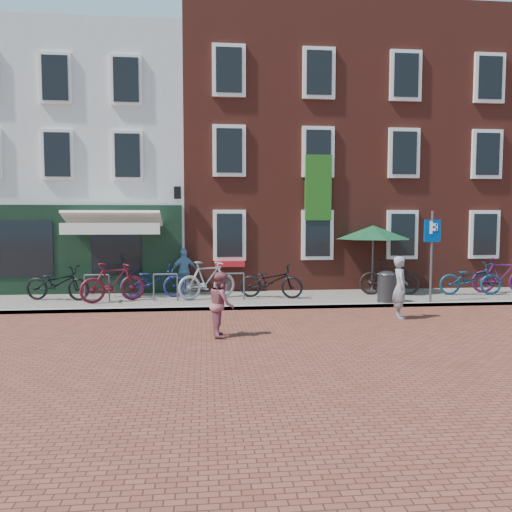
{
  "coord_description": "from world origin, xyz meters",
  "views": [
    {
      "loc": [
        -0.32,
        -13.97,
        2.56
      ],
      "look_at": [
        1.21,
        1.13,
        1.43
      ],
      "focal_mm": 35.45,
      "sensor_mm": 36.0,
      "label": 1
    }
  ],
  "objects": [
    {
      "name": "ground",
      "position": [
        0.0,
        0.0,
        0.0
      ],
      "size": [
        80.0,
        80.0,
        0.0
      ],
      "primitive_type": "plane",
      "color": "brown"
    },
    {
      "name": "litter_bin",
      "position": [
        4.99,
        0.3,
        0.61
      ],
      "size": [
        0.54,
        0.54,
        0.99
      ],
      "color": "#343336",
      "rests_on": "sidewalk"
    },
    {
      "name": "building_brick_right",
      "position": [
        8.0,
        7.0,
        5.0
      ],
      "size": [
        6.0,
        8.0,
        10.0
      ],
      "primitive_type": "cube",
      "color": "maroon",
      "rests_on": "ground"
    },
    {
      "name": "bicycle_1",
      "position": [
        -3.03,
        1.18,
        0.68
      ],
      "size": [
        1.98,
        1.32,
        1.16
      ],
      "primitive_type": "imported",
      "rotation": [
        0.0,
        0.0,
        2.01
      ],
      "color": "#590F1D",
      "rests_on": "sidewalk"
    },
    {
      "name": "bicycle_5",
      "position": [
        5.6,
        1.67,
        0.68
      ],
      "size": [
        1.99,
        0.83,
        1.16
      ],
      "primitive_type": "imported",
      "rotation": [
        0.0,
        0.0,
        1.42
      ],
      "color": "black",
      "rests_on": "sidewalk"
    },
    {
      "name": "building_brick_mid",
      "position": [
        2.0,
        7.0,
        5.0
      ],
      "size": [
        6.0,
        8.0,
        10.0
      ],
      "primitive_type": "cube",
      "color": "maroon",
      "rests_on": "ground"
    },
    {
      "name": "parking_sign",
      "position": [
        6.32,
        0.24,
        1.82
      ],
      "size": [
        0.5,
        0.08,
        2.68
      ],
      "color": "#4C4C4F",
      "rests_on": "sidewalk"
    },
    {
      "name": "sidewalk",
      "position": [
        1.0,
        1.5,
        0.05
      ],
      "size": [
        24.0,
        3.0,
        0.1
      ],
      "primitive_type": "cube",
      "color": "slate",
      "rests_on": "ground"
    },
    {
      "name": "building_stucco",
      "position": [
        -5.0,
        7.0,
        4.5
      ],
      "size": [
        8.0,
        8.0,
        9.0
      ],
      "primitive_type": "cube",
      "color": "silver",
      "rests_on": "ground"
    },
    {
      "name": "bicycle_2",
      "position": [
        -1.95,
        1.91,
        0.62
      ],
      "size": [
        2.02,
        0.76,
        1.05
      ],
      "primitive_type": "imported",
      "rotation": [
        0.0,
        0.0,
        1.61
      ],
      "color": "navy",
      "rests_on": "sidewalk"
    },
    {
      "name": "bicycle_3",
      "position": [
        -0.26,
        1.5,
        0.68
      ],
      "size": [
        1.98,
        1.34,
        1.16
      ],
      "primitive_type": "imported",
      "rotation": [
        0.0,
        0.0,
        2.02
      ],
      "color": "#9FA0A2",
      "rests_on": "sidewalk"
    },
    {
      "name": "woman",
      "position": [
        4.64,
        -1.6,
        0.8
      ],
      "size": [
        0.49,
        0.65,
        1.6
      ],
      "primitive_type": "imported",
      "rotation": [
        0.0,
        0.0,
        1.37
      ],
      "color": "gray",
      "rests_on": "ground"
    },
    {
      "name": "boy",
      "position": [
        0.03,
        -3.09,
        0.71
      ],
      "size": [
        0.59,
        0.73,
        1.41
      ],
      "primitive_type": "imported",
      "rotation": [
        0.0,
        0.0,
        1.66
      ],
      "color": "#944853",
      "rests_on": "ground"
    },
    {
      "name": "parasol",
      "position": [
        5.25,
        2.34,
        2.19
      ],
      "size": [
        2.51,
        2.51,
        2.33
      ],
      "color": "#4C4C4F",
      "rests_on": "sidewalk"
    },
    {
      "name": "bicycle_4",
      "position": [
        1.72,
        1.48,
        0.62
      ],
      "size": [
        2.11,
        1.27,
        1.05
      ],
      "primitive_type": "imported",
      "rotation": [
        0.0,
        0.0,
        1.26
      ],
      "color": "black",
      "rests_on": "sidewalk"
    },
    {
      "name": "bicycle_0",
      "position": [
        -4.75,
        1.66,
        0.62
      ],
      "size": [
        2.09,
        1.08,
        1.05
      ],
      "primitive_type": "imported",
      "rotation": [
        0.0,
        0.0,
        1.37
      ],
      "color": "black",
      "rests_on": "sidewalk"
    },
    {
      "name": "bicycle_6",
      "position": [
        8.19,
        1.43,
        0.62
      ],
      "size": [
        2.05,
        0.9,
        1.05
      ],
      "primitive_type": "imported",
      "rotation": [
        0.0,
        0.0,
        1.47
      ],
      "color": "#0B3349",
      "rests_on": "sidewalk"
    },
    {
      "name": "cafe_person",
      "position": [
        -1.0,
        2.6,
        0.84
      ],
      "size": [
        0.94,
        0.6,
        1.48
      ],
      "primitive_type": "imported",
      "rotation": [
        0.0,
        0.0,
        3.44
      ],
      "color": "#6991BB",
      "rests_on": "sidewalk"
    },
    {
      "name": "bicycle_7",
      "position": [
        9.43,
        1.69,
        0.68
      ],
      "size": [
        2.0,
        0.89,
        1.16
      ],
      "primitive_type": "imported",
      "rotation": [
        0.0,
        0.0,
        1.38
      ],
      "color": "#460E3A",
      "rests_on": "sidewalk"
    }
  ]
}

